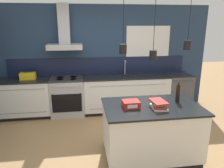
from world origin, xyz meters
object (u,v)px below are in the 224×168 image
(red_supply_box, at_px, (131,104))
(book_stack, at_px, (159,105))
(dishwasher, at_px, (177,91))
(bottle_on_island, at_px, (178,93))
(oven_range, at_px, (68,96))
(yellow_toolbox, at_px, (28,76))

(red_supply_box, bearing_deg, book_stack, -13.30)
(dishwasher, height_order, red_supply_box, red_supply_box)
(bottle_on_island, xyz_separation_m, book_stack, (-0.40, -0.22, -0.09))
(bottle_on_island, height_order, red_supply_box, bottle_on_island)
(book_stack, distance_m, red_supply_box, 0.43)
(bottle_on_island, bearing_deg, dishwasher, 64.72)
(oven_range, height_order, bottle_on_island, bottle_on_island)
(book_stack, bearing_deg, dishwasher, 58.53)
(red_supply_box, bearing_deg, dishwasher, 49.74)
(oven_range, xyz_separation_m, book_stack, (1.51, -2.12, 0.51))
(oven_range, bearing_deg, bottle_on_island, -44.76)
(dishwasher, bearing_deg, red_supply_box, -130.26)
(bottle_on_island, distance_m, book_stack, 0.47)
(red_supply_box, distance_m, yellow_toolbox, 2.82)
(red_supply_box, bearing_deg, yellow_toolbox, 134.12)
(bottle_on_island, height_order, book_stack, bottle_on_island)
(dishwasher, bearing_deg, yellow_toolbox, 180.00)
(book_stack, bearing_deg, bottle_on_island, 29.13)
(book_stack, bearing_deg, yellow_toolbox, 138.25)
(bottle_on_island, relative_size, book_stack, 1.04)
(red_supply_box, relative_size, yellow_toolbox, 0.75)
(dishwasher, xyz_separation_m, bottle_on_island, (-0.90, -1.90, 0.60))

